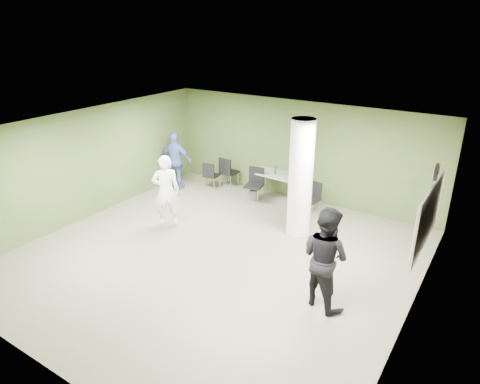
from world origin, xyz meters
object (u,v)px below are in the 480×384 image
Objects in this scene: folding_table at (280,176)px; chair_back_left at (210,174)px; man_blue at (176,161)px; woman_white at (166,191)px; man_black at (325,258)px.

chair_back_left is at bearing -165.76° from folding_table.
woman_white is at bearing 111.63° from man_blue.
man_black reaches higher than woman_white.
chair_back_left is 6.18m from man_black.
man_blue is at bearing -98.68° from woman_white.
woman_white is 1.03× the size of man_blue.
folding_table is 0.87× the size of man_black.
man_blue is (-3.04, -0.92, 0.16)m from folding_table.
chair_back_left is 0.46× the size of woman_white.
man_blue is (-0.88, -0.54, 0.40)m from chair_back_left.
chair_back_left is at bearing -15.23° from man_black.
chair_back_left is (-2.17, -0.38, -0.23)m from folding_table.
woman_white is at bearing -114.43° from folding_table.
woman_white is 2.48m from man_blue.
folding_table is 4.84m from man_black.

